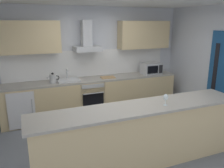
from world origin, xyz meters
The scene contains 15 objects.
ground centered at (0.00, 0.00, -0.01)m, with size 5.86×4.88×0.02m, color slate.
wall_back centered at (0.00, 2.00, 1.30)m, with size 5.86×0.12×2.60m, color silver.
backsplash_tile centered at (0.00, 1.93, 1.23)m, with size 4.13×0.02×0.66m, color white.
counter_back centered at (0.00, 1.62, 0.45)m, with size 4.28×0.60×0.90m.
counter_island centered at (0.02, -0.70, 0.50)m, with size 3.40×0.64×0.99m.
upper_cabinets centered at (0.00, 1.77, 1.91)m, with size 4.22×0.32×0.70m.
side_door centered at (2.41, -0.01, 1.03)m, with size 0.08×0.85×2.05m.
oven centered at (-0.12, 1.60, 0.46)m, with size 0.60×0.62×0.80m.
refrigerator centered at (-1.70, 1.59, 0.43)m, with size 0.58×0.60×0.85m.
microwave centered at (1.57, 1.57, 1.05)m, with size 0.50×0.38×0.30m.
sink centered at (-0.64, 1.61, 0.93)m, with size 0.50×0.40×0.26m.
kettle centered at (-0.98, 1.56, 1.01)m, with size 0.29×0.15×0.24m.
range_hood centered at (-0.12, 1.72, 1.79)m, with size 0.62×0.45×0.72m.
wine_glass centered at (0.37, -0.80, 1.12)m, with size 0.08×0.08×0.18m.
chopping_board centered at (0.34, 1.57, 0.91)m, with size 0.34×0.22×0.02m, color tan.
Camera 1 is at (-1.60, -3.53, 2.21)m, focal length 36.45 mm.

